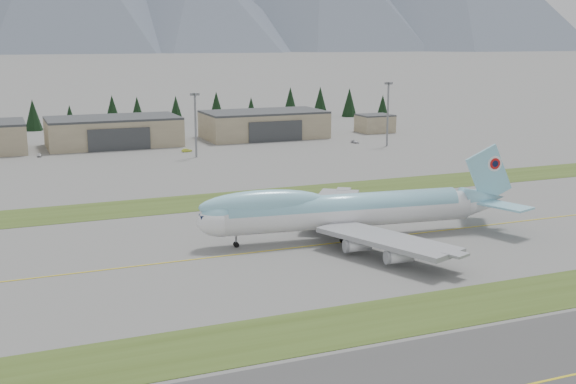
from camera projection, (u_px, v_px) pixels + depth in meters
name	position (u px, v px, depth m)	size (l,w,h in m)	color
ground	(315.00, 245.00, 140.26)	(7000.00, 7000.00, 0.00)	slate
grass_strip_near	(422.00, 313.00, 105.86)	(400.00, 14.00, 0.08)	#3B4F1C
grass_strip_far	(241.00, 199.00, 181.00)	(400.00, 18.00, 0.08)	#3B4F1C
asphalt_taxiway	(534.00, 384.00, 84.13)	(400.00, 32.00, 0.04)	#373737
taxiway_line_main	(315.00, 245.00, 140.26)	(400.00, 0.40, 0.02)	gold
taxiway_line_near	(534.00, 384.00, 84.13)	(400.00, 0.40, 0.02)	gold
boeing_747_freighter	(345.00, 210.00, 143.93)	(68.24, 58.42, 17.93)	white
hangar_center	(113.00, 131.00, 269.29)	(48.00, 26.60, 10.80)	gray
hangar_right	(264.00, 124.00, 291.48)	(48.00, 26.60, 10.80)	gray
control_shed	(375.00, 123.00, 308.58)	(14.00, 12.00, 7.60)	gray
floodlight_masts	(126.00, 115.00, 229.99)	(181.29, 9.16, 23.65)	gray
service_vehicle_a	(39.00, 157.00, 245.26)	(1.40, 3.47, 1.18)	#BABABC
service_vehicle_b	(187.00, 152.00, 255.43)	(1.29, 3.67, 1.21)	#B0BE2F
service_vehicle_c	(355.00, 143.00, 276.88)	(1.52, 3.74, 1.08)	silver
conifer_belt	(103.00, 111.00, 326.45)	(277.21, 15.94, 16.83)	black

